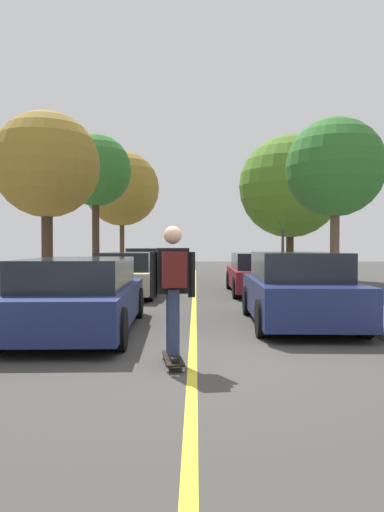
{
  "coord_description": "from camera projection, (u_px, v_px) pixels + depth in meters",
  "views": [
    {
      "loc": [
        0.04,
        -6.3,
        1.53
      ],
      "look_at": [
        -0.08,
        8.78,
        1.21
      ],
      "focal_mm": 33.58,
      "sensor_mm": 36.0,
      "label": 1
    }
  ],
  "objects": [
    {
      "name": "street_tree_left_far",
      "position": [
        122.0,
        189.0,
        27.87
      ],
      "size": [
        4.34,
        4.34,
        6.9
      ],
      "color": "#4C3823",
      "rests_on": "sidewalk_left"
    },
    {
      "name": "ground",
      "position": [
        193.0,
        361.0,
        6.33
      ],
      "size": [
        80.0,
        80.0,
        0.0
      ],
      "primitive_type": "plane",
      "color": "#3D3A38"
    },
    {
      "name": "street_tree_left_near",
      "position": [
        95.0,
        171.0,
        20.52
      ],
      "size": [
        3.07,
        3.07,
        6.17
      ],
      "color": "#3D2D1E",
      "rests_on": "sidewalk_left"
    },
    {
      "name": "parked_car_left_nearest",
      "position": [
        79.0,
        295.0,
        8.48
      ],
      "size": [
        2.14,
        4.68,
        1.31
      ],
      "color": "navy",
      "rests_on": "ground"
    },
    {
      "name": "streetlamp",
      "position": [
        283.0,
        200.0,
        20.44
      ],
      "size": [
        0.36,
        0.24,
        5.91
      ],
      "color": "#38383D",
      "rests_on": "sidewalk_right"
    },
    {
      "name": "skateboarder",
      "position": [
        173.0,
        283.0,
        6.06
      ],
      "size": [
        0.59,
        0.71,
        1.68
      ],
      "color": "black",
      "rests_on": "skateboard"
    },
    {
      "name": "street_tree_right_nearest",
      "position": [
        335.0,
        168.0,
        14.47
      ],
      "size": [
        2.98,
        2.98,
        5.26
      ],
      "color": "brown",
      "rests_on": "sidewalk_right"
    },
    {
      "name": "center_line",
      "position": [
        194.0,
        316.0,
        10.33
      ],
      "size": [
        0.12,
        39.2,
        0.01
      ],
      "primitive_type": "cube",
      "color": "gold",
      "rests_on": "ground"
    },
    {
      "name": "parked_car_left_far",
      "position": [
        147.0,
        265.0,
        20.32
      ],
      "size": [
        1.92,
        4.39,
        1.42
      ],
      "color": "maroon",
      "rests_on": "ground"
    },
    {
      "name": "parked_car_right_nearest",
      "position": [
        298.0,
        290.0,
        9.26
      ],
      "size": [
        1.95,
        4.06,
        1.4
      ],
      "color": "navy",
      "rests_on": "ground"
    },
    {
      "name": "parked_car_left_near",
      "position": [
        129.0,
        274.0,
        14.75
      ],
      "size": [
        2.0,
        4.57,
        1.32
      ],
      "color": "#BCAD89",
      "rests_on": "ground"
    },
    {
      "name": "street_tree_right_near",
      "position": [
        290.0,
        187.0,
        21.37
      ],
      "size": [
        4.57,
        4.57,
        6.33
      ],
      "color": "#3D2D1E",
      "rests_on": "sidewalk_right"
    },
    {
      "name": "street_tree_left_nearest",
      "position": [
        47.0,
        166.0,
        13.81
      ],
      "size": [
        3.05,
        3.05,
        5.26
      ],
      "color": "#3D2D1E",
      "rests_on": "sidewalk_left"
    },
    {
      "name": "parked_car_right_near",
      "position": [
        257.0,
        273.0,
        15.35
      ],
      "size": [
        1.83,
        4.53,
        1.29
      ],
      "color": "maroon",
      "rests_on": "ground"
    },
    {
      "name": "fire_hydrant",
      "position": [
        63.0,
        285.0,
        12.82
      ],
      "size": [
        0.2,
        0.2,
        0.7
      ],
      "color": "#B2140F",
      "rests_on": "sidewalk_left"
    },
    {
      "name": "skateboard",
      "position": [
        173.0,
        358.0,
        6.11
      ],
      "size": [
        0.34,
        0.86,
        0.1
      ],
      "color": "black",
      "rests_on": "ground"
    }
  ]
}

